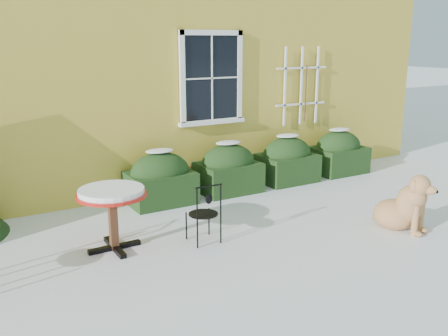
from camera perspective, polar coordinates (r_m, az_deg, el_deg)
ground at (r=6.41m, az=4.61°, el=-9.75°), size 80.00×80.00×0.00m
house at (r=12.26m, az=-15.03°, el=16.72°), size 12.40×8.40×6.40m
hedge_row at (r=9.16m, az=3.97°, el=0.36°), size 4.95×0.80×0.91m
bistro_table at (r=6.43m, az=-12.70°, el=-3.46°), size 0.88×0.88×0.82m
patio_chair_near at (r=6.60m, az=-2.25°, el=-5.15°), size 0.39×0.39×0.82m
dog at (r=7.48m, az=19.92°, el=-4.18°), size 0.69×0.97×0.86m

